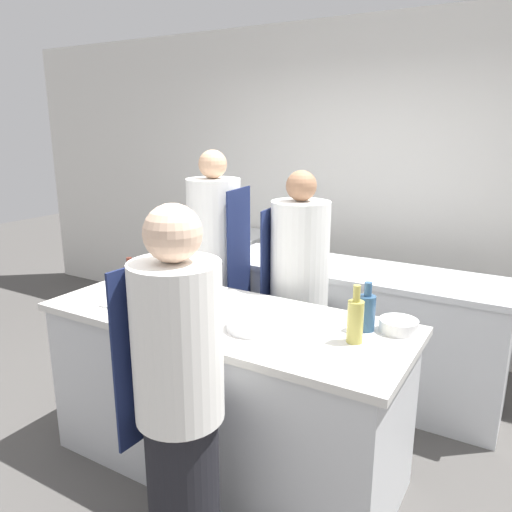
{
  "coord_description": "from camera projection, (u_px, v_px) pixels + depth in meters",
  "views": [
    {
      "loc": [
        1.44,
        -2.09,
        1.94
      ],
      "look_at": [
        0.0,
        0.35,
        1.19
      ],
      "focal_mm": 35.0,
      "sensor_mm": 36.0,
      "label": 1
    }
  ],
  "objects": [
    {
      "name": "bottle_olive_oil",
      "position": [
        355.0,
        320.0,
        2.34
      ],
      "size": [
        0.08,
        0.08,
        0.28
      ],
      "color": "#B2A84C",
      "rests_on": "prep_counter"
    },
    {
      "name": "oven_range",
      "position": [
        225.0,
        281.0,
        4.83
      ],
      "size": [
        0.8,
        0.71,
        0.94
      ],
      "color": "silver",
      "rests_on": "ground_plane"
    },
    {
      "name": "bowl_wooden_salad",
      "position": [
        195.0,
        297.0,
        2.89
      ],
      "size": [
        0.28,
        0.28,
        0.06
      ],
      "color": "white",
      "rests_on": "prep_counter"
    },
    {
      "name": "chef_at_stove",
      "position": [
        216.0,
        275.0,
        3.57
      ],
      "size": [
        0.41,
        0.39,
        1.77
      ],
      "rotation": [
        0.0,
        0.0,
        -1.44
      ],
      "color": "black",
      "rests_on": "ground_plane"
    },
    {
      "name": "prep_counter",
      "position": [
        225.0,
        392.0,
        2.82
      ],
      "size": [
        2.04,
        0.81,
        0.94
      ],
      "color": "silver",
      "rests_on": "ground_plane"
    },
    {
      "name": "bottle_wine",
      "position": [
        130.0,
        278.0,
        3.05
      ],
      "size": [
        0.08,
        0.08,
        0.22
      ],
      "color": "#5B2319",
      "rests_on": "prep_counter"
    },
    {
      "name": "chef_at_pass_far",
      "position": [
        298.0,
        299.0,
        3.25
      ],
      "size": [
        0.41,
        0.39,
        1.67
      ],
      "rotation": [
        0.0,
        0.0,
        1.69
      ],
      "color": "black",
      "rests_on": "ground_plane"
    },
    {
      "name": "bottle_vinegar",
      "position": [
        367.0,
        311.0,
        2.48
      ],
      "size": [
        0.08,
        0.08,
        0.25
      ],
      "color": "#2D5175",
      "rests_on": "prep_counter"
    },
    {
      "name": "cutting_board",
      "position": [
        135.0,
        304.0,
        2.84
      ],
      "size": [
        0.34,
        0.24,
        0.01
      ],
      "color": "white",
      "rests_on": "prep_counter"
    },
    {
      "name": "bowl_ceramic_blue",
      "position": [
        253.0,
        324.0,
        2.51
      ],
      "size": [
        0.27,
        0.27,
        0.05
      ],
      "color": "white",
      "rests_on": "prep_counter"
    },
    {
      "name": "chef_at_prep_near",
      "position": [
        179.0,
        402.0,
        2.06
      ],
      "size": [
        0.39,
        0.37,
        1.65
      ],
      "rotation": [
        0.0,
        0.0,
        1.52
      ],
      "color": "black",
      "rests_on": "ground_plane"
    },
    {
      "name": "stockpot",
      "position": [
        302.0,
        244.0,
        3.9
      ],
      "size": [
        0.27,
        0.27,
        0.19
      ],
      "color": "silver",
      "rests_on": "pass_counter"
    },
    {
      "name": "bowl_prep_small",
      "position": [
        399.0,
        325.0,
        2.48
      ],
      "size": [
        0.19,
        0.19,
        0.06
      ],
      "color": "white",
      "rests_on": "prep_counter"
    },
    {
      "name": "bowl_mixing_large",
      "position": [
        148.0,
        276.0,
        3.26
      ],
      "size": [
        0.21,
        0.21,
        0.07
      ],
      "color": "white",
      "rests_on": "prep_counter"
    },
    {
      "name": "ground_plane",
      "position": [
        226.0,
        463.0,
        2.94
      ],
      "size": [
        16.0,
        16.0,
        0.0
      ],
      "primitive_type": "plane",
      "color": "#4C4947"
    },
    {
      "name": "wall_back",
      "position": [
        359.0,
        188.0,
        4.36
      ],
      "size": [
        8.0,
        0.06,
        2.8
      ],
      "color": "silver",
      "rests_on": "ground_plane"
    },
    {
      "name": "pass_counter",
      "position": [
        357.0,
        330.0,
        3.68
      ],
      "size": [
        2.1,
        0.64,
        0.94
      ],
      "color": "silver",
      "rests_on": "ground_plane"
    }
  ]
}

